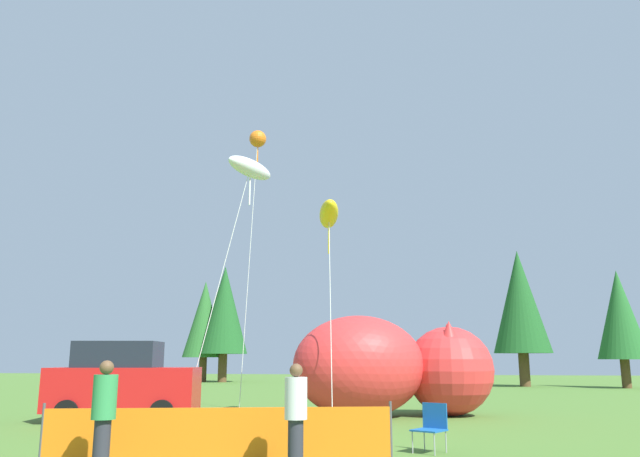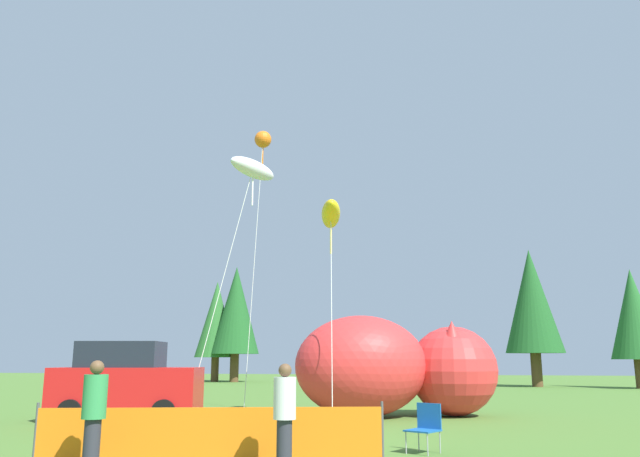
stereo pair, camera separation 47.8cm
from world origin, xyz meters
name	(u,v)px [view 2 (the right image)]	position (x,y,z in m)	size (l,w,h in m)	color
ground_plane	(252,441)	(0.00, 0.00, 0.00)	(120.00, 120.00, 0.00)	#4C752D
parked_car	(126,382)	(-4.95, 3.50, 1.11)	(4.44, 2.38, 2.28)	red
folding_chair	(425,425)	(3.82, -1.09, 0.52)	(0.76, 0.76, 0.92)	#1959A5
inflatable_cat	(391,370)	(2.63, 6.24, 1.44)	(6.74, 4.68, 3.13)	red
safety_fence	(211,435)	(0.13, -2.96, 0.47)	(5.97, 1.50, 1.03)	orange
spectator_in_yellow_shirt	(94,411)	(-1.38, -4.34, 0.96)	(0.38, 0.38, 1.76)	#2D2D38
spectator_in_white_shirt	(285,412)	(1.61, -3.59, 0.93)	(0.37, 0.37, 1.70)	#2D2D38
kite_white_ghost	(253,169)	(-1.94, 5.85, 8.17)	(2.04, 3.10, 8.51)	silver
kite_orange_flower	(263,142)	(-2.90, 10.34, 10.83)	(0.72, 2.28, 11.29)	silver
kite_yellow_hero	(331,215)	(0.85, 5.47, 6.36)	(1.08, 3.46, 6.90)	silver
horizon_tree_east	(217,320)	(-13.52, 34.54, 4.90)	(3.34, 3.34, 7.98)	brown
horizon_tree_west	(532,301)	(10.35, 29.67, 5.55)	(3.79, 3.79, 9.04)	brown
horizon_tree_mid	(634,314)	(16.18, 28.20, 4.52)	(3.08, 3.08, 7.36)	brown
horizon_tree_northeast	(236,310)	(-11.75, 34.08, 5.59)	(3.81, 3.81, 9.10)	brown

